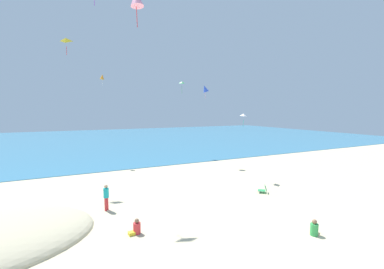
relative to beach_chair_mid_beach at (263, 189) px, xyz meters
name	(u,v)px	position (x,y,z in m)	size (l,w,h in m)	color
ground_plane	(186,186)	(-4.48, 4.15, -0.26)	(120.00, 120.00, 0.00)	beige
ocean_water	(109,140)	(-4.48, 42.29, -0.24)	(120.00, 60.00, 0.05)	teal
beach_chair_mid_beach	(263,189)	(0.00, 0.00, 0.00)	(0.84, 0.83, 0.60)	#2D9956
cooler_box	(69,215)	(-13.24, 1.57, -0.14)	(0.48, 0.43, 0.25)	#339956
person_0	(136,228)	(-10.28, -2.23, 0.03)	(0.64, 0.40, 0.78)	red
person_1	(314,229)	(-2.37, -6.31, 0.04)	(0.73, 0.63, 0.81)	green
person_3	(106,196)	(-11.13, 1.69, 0.67)	(0.46, 0.46, 1.63)	red
kite_yellow	(66,40)	(-12.84, 9.21, 11.63)	(0.93, 0.83, 1.48)	yellow
kite_green	(182,83)	(1.38, 17.88, 9.68)	(0.75, 0.63, 1.58)	green
kite_white	(243,115)	(1.25, 4.20, 5.52)	(0.71, 0.79, 1.21)	white
kite_orange	(102,77)	(-9.02, 17.12, 9.77)	(0.68, 0.63, 1.33)	orange
kite_blue	(205,89)	(1.29, 11.30, 8.38)	(0.99, 0.83, 1.56)	blue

